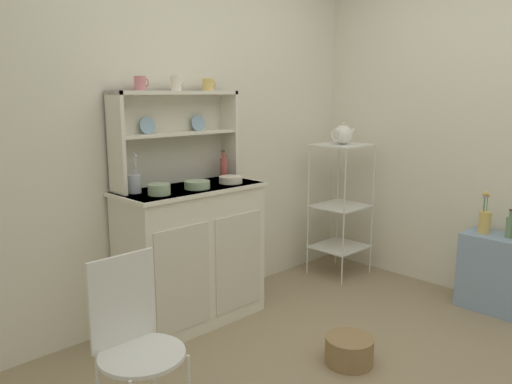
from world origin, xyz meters
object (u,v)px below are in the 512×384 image
at_px(side_shelf_blue, 498,273).
at_px(utensil_jar, 134,183).
at_px(flower_vase, 485,220).
at_px(jam_bottle, 224,167).
at_px(bakers_rack, 341,198).
at_px(hutch_cabinet, 192,254).
at_px(wire_chair, 134,335).
at_px(floor_basket, 349,350).
at_px(hutch_shelf_unit, 174,130).
at_px(bowl_mixing_large, 159,189).
at_px(oil_bottle, 510,226).
at_px(porcelain_teapot, 343,135).
at_px(cup_rose_0, 140,83).

distance_m(side_shelf_blue, utensil_jar, 2.56).
bearing_deg(flower_vase, jam_bottle, 134.05).
bearing_deg(bakers_rack, flower_vase, -79.77).
distance_m(hutch_cabinet, wire_chair, 1.23).
bearing_deg(wire_chair, floor_basket, -12.11).
bearing_deg(hutch_shelf_unit, flower_vase, -40.50).
relative_size(jam_bottle, flower_vase, 0.66).
relative_size(bowl_mixing_large, jam_bottle, 0.66).
height_order(floor_basket, utensil_jar, utensil_jar).
height_order(bakers_rack, side_shelf_blue, bakers_rack).
height_order(side_shelf_blue, jam_bottle, jam_bottle).
xyz_separation_m(hutch_shelf_unit, bakers_rack, (1.44, -0.30, -0.62)).
relative_size(wire_chair, floor_basket, 3.10).
relative_size(bowl_mixing_large, oil_bottle, 0.67).
bearing_deg(hutch_cabinet, floor_basket, -74.14).
relative_size(hutch_cabinet, floor_basket, 3.54).
bearing_deg(jam_bottle, hutch_cabinet, -166.44).
height_order(wire_chair, oil_bottle, wire_chair).
bearing_deg(hutch_cabinet, porcelain_teapot, -5.50).
bearing_deg(utensil_jar, flower_vase, -33.39).
xyz_separation_m(jam_bottle, oil_bottle, (1.28, -1.49, -0.38)).
height_order(bakers_rack, utensil_jar, utensil_jar).
xyz_separation_m(hutch_cabinet, floor_basket, (0.30, -1.06, -0.39)).
relative_size(side_shelf_blue, porcelain_teapot, 2.20).
relative_size(porcelain_teapot, flower_vase, 0.81).
xyz_separation_m(hutch_cabinet, cup_rose_0, (-0.26, 0.12, 1.10)).
height_order(bakers_rack, jam_bottle, jam_bottle).
bearing_deg(oil_bottle, bowl_mixing_large, 145.25).
height_order(wire_chair, bowl_mixing_large, bowl_mixing_large).
distance_m(bakers_rack, jam_bottle, 1.16).
relative_size(cup_rose_0, porcelain_teapot, 0.35).
relative_size(floor_basket, jam_bottle, 1.36).
bearing_deg(bakers_rack, hutch_cabinet, 174.51).
xyz_separation_m(floor_basket, cup_rose_0, (-0.56, 1.18, 1.49)).
bearing_deg(porcelain_teapot, wire_chair, -163.90).
height_order(floor_basket, jam_bottle, jam_bottle).
bearing_deg(jam_bottle, bakers_rack, -11.73).
bearing_deg(hutch_cabinet, side_shelf_blue, -39.65).
relative_size(bakers_rack, bowl_mixing_large, 8.31).
height_order(hutch_cabinet, porcelain_teapot, porcelain_teapot).
bearing_deg(side_shelf_blue, bowl_mixing_large, 146.23).
relative_size(hutch_shelf_unit, side_shelf_blue, 1.67).
bearing_deg(floor_basket, flower_vase, -7.63).
bearing_deg(side_shelf_blue, cup_rose_0, 142.05).
bearing_deg(jam_bottle, cup_rose_0, 176.66).
bearing_deg(bakers_rack, cup_rose_0, 171.28).
bearing_deg(utensil_jar, bakers_rack, -6.87).
bearing_deg(bakers_rack, oil_bottle, -81.09).
relative_size(bakers_rack, wire_chair, 1.30).
relative_size(floor_basket, utensil_jar, 1.14).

